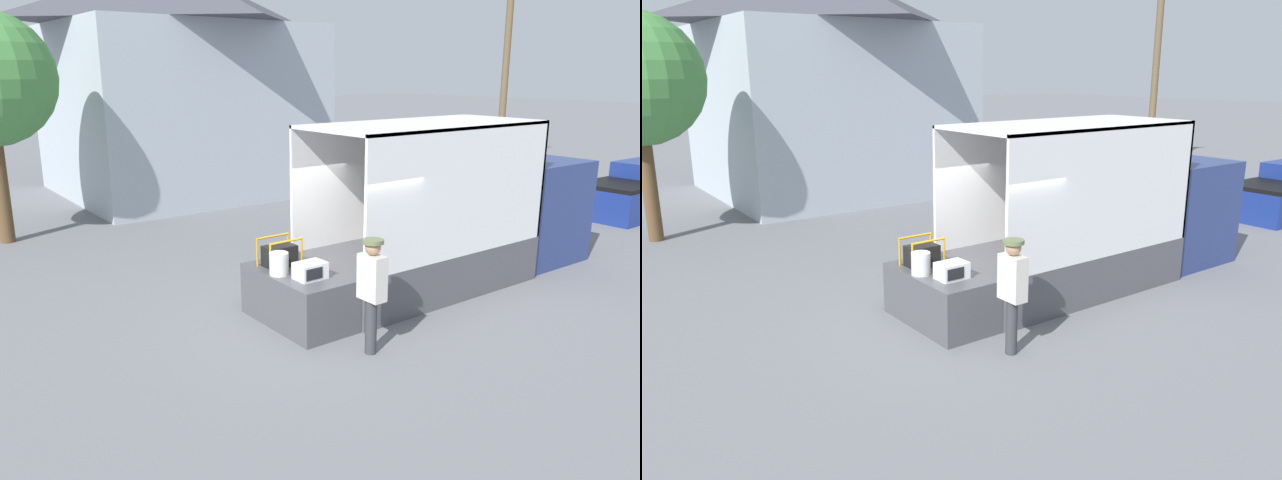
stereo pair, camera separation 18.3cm
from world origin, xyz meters
The scene contains 9 objects.
ground_plane centered at (0.00, 0.00, 0.00)m, with size 160.00×160.00×0.00m, color slate.
box_truck centered at (3.97, 0.00, 0.98)m, with size 6.90×2.13×3.28m.
tailgate_deck centered at (-0.56, 0.00, 0.46)m, with size 1.13×2.03×0.92m, color #4C4C51.
microwave centered at (-0.63, -0.43, 1.06)m, with size 0.50×0.37×0.28m.
portable_generator centered at (-0.62, 0.47, 1.11)m, with size 0.68×0.46×0.50m.
orange_bucket centered at (-0.93, 0.06, 1.11)m, with size 0.32×0.32×0.38m.
worker_person centered at (-0.40, -1.68, 1.13)m, with size 0.33×0.44×1.82m.
house_backdrop centered at (3.21, 12.70, 3.94)m, with size 8.28×8.09×7.73m.
utility_pole centered at (15.55, 8.25, 4.79)m, with size 1.80×0.28×9.26m.
Camera 1 is at (-6.33, -8.29, 4.22)m, focal length 35.00 mm.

